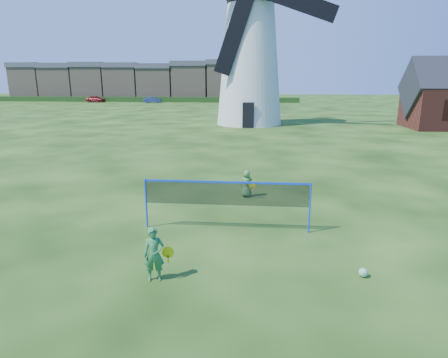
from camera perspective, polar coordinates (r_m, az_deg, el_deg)
ground at (r=11.92m, az=-1.19°, el=-7.58°), size 220.00×220.00×0.00m
windmill at (r=39.69m, az=3.91°, el=18.06°), size 15.72×6.53×20.47m
badminton_net at (r=11.55m, az=0.37°, el=-2.30°), size 5.05×0.05×1.55m
player_girl at (r=9.02m, az=-10.37°, el=-11.00°), size 0.68×0.41×1.28m
player_boy at (r=15.04m, az=3.43°, el=-0.68°), size 0.63×0.42×1.07m
play_ball at (r=9.81m, az=20.03°, el=-12.96°), size 0.22×0.22×0.22m
terraced_houses at (r=87.56m, az=-13.87°, el=13.94°), size 50.27×8.40×8.32m
hedge at (r=80.49m, az=-11.82°, el=11.52°), size 62.00×0.80×1.00m
car_left at (r=81.94m, az=-18.56°, el=11.24°), size 3.98×2.05×1.29m
car_right at (r=77.37m, az=-10.58°, el=11.51°), size 3.46×1.44×1.11m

